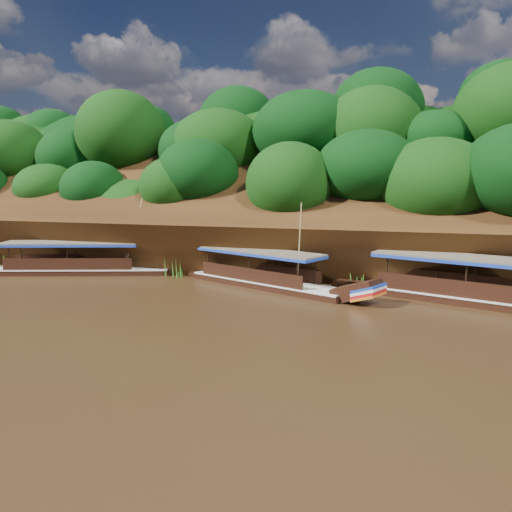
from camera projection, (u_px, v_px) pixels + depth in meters
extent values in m
plane|color=black|center=(196.00, 318.00, 24.43)|extent=(160.00, 160.00, 0.00)
cube|color=black|center=(278.00, 221.00, 39.05)|extent=(120.00, 16.12, 13.64)
cube|color=black|center=(303.00, 249.00, 49.04)|extent=(120.00, 24.00, 12.00)
ellipsoid|color=#0B430F|center=(16.00, 158.00, 52.50)|extent=(20.00, 10.00, 8.00)
ellipsoid|color=#0B430F|center=(202.00, 221.00, 39.82)|extent=(18.00, 8.00, 6.40)
ellipsoid|color=#0B430F|center=(297.00, 152.00, 44.83)|extent=(24.00, 11.00, 8.40)
cube|color=black|center=(485.00, 305.00, 26.91)|extent=(13.36, 6.48, 0.94)
cube|color=silver|center=(486.00, 297.00, 26.85)|extent=(13.38, 6.54, 0.10)
cube|color=brown|center=(472.00, 258.00, 27.02)|extent=(10.73, 5.87, 0.12)
cube|color=#1939A6|center=(472.00, 260.00, 27.04)|extent=(10.73, 5.87, 0.19)
cube|color=black|center=(267.00, 287.00, 31.49)|extent=(11.12, 6.35, 0.84)
cube|color=silver|center=(267.00, 281.00, 31.43)|extent=(11.15, 6.41, 0.09)
cube|color=black|center=(357.00, 291.00, 27.36)|extent=(3.06, 2.47, 1.58)
cube|color=#1939A6|center=(369.00, 288.00, 26.87)|extent=(1.91, 2.02, 0.58)
cube|color=red|center=(368.00, 294.00, 26.91)|extent=(1.91, 2.02, 0.58)
cube|color=brown|center=(259.00, 251.00, 31.60)|extent=(9.01, 5.67, 0.11)
cube|color=#1939A6|center=(259.00, 253.00, 31.62)|extent=(9.01, 5.67, 0.17)
cylinder|color=tan|center=(299.00, 246.00, 28.83)|extent=(0.40, 0.68, 5.00)
cube|color=black|center=(84.00, 274.00, 36.10)|extent=(12.45, 5.75, 0.85)
cube|color=silver|center=(83.00, 268.00, 36.04)|extent=(12.47, 5.81, 0.09)
cube|color=black|center=(180.00, 264.00, 36.11)|extent=(3.25, 2.37, 1.67)
cube|color=#1939A6|center=(191.00, 261.00, 36.08)|extent=(1.94, 2.00, 0.62)
cube|color=red|center=(191.00, 265.00, 36.13)|extent=(1.94, 2.00, 0.62)
cube|color=brown|center=(71.00, 243.00, 35.75)|extent=(9.98, 5.23, 0.11)
cube|color=#1939A6|center=(71.00, 244.00, 35.76)|extent=(9.98, 5.23, 0.17)
cylinder|color=tan|center=(134.00, 233.00, 35.53)|extent=(0.99, 1.26, 4.91)
cube|color=black|center=(34.00, 253.00, 41.52)|extent=(3.16, 2.71, 1.63)
cube|color=#1939A6|center=(42.00, 249.00, 41.61)|extent=(2.03, 2.15, 0.59)
cube|color=red|center=(43.00, 253.00, 41.66)|extent=(2.03, 2.15, 0.59)
cone|color=#2E6118|center=(2.00, 257.00, 39.18)|extent=(1.50, 1.50, 1.50)
cone|color=#2E6118|center=(80.00, 259.00, 37.22)|extent=(1.50, 1.50, 1.80)
cone|color=#2E6118|center=(172.00, 266.00, 34.89)|extent=(1.50, 1.50, 1.44)
cone|color=#2E6118|center=(270.00, 267.00, 33.27)|extent=(1.50, 1.50, 1.85)
cone|color=#2E6118|center=(356.00, 273.00, 31.59)|extent=(1.50, 1.50, 1.80)
cone|color=#2E6118|center=(443.00, 283.00, 29.39)|extent=(1.50, 1.50, 1.43)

